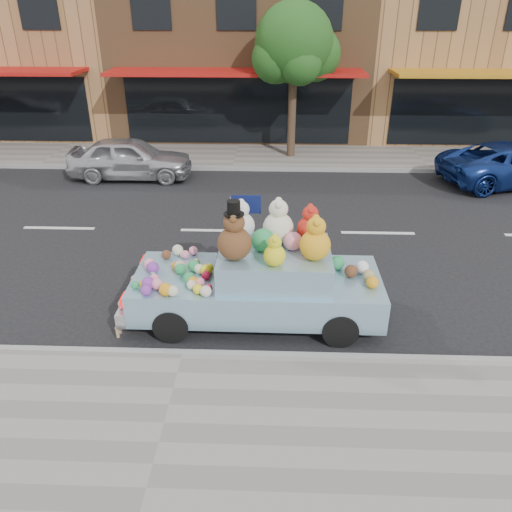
{
  "coord_description": "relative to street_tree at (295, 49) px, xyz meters",
  "views": [
    {
      "loc": [
        1.41,
        -11.34,
        5.1
      ],
      "look_at": [
        1.13,
        -3.8,
        1.25
      ],
      "focal_mm": 35.0,
      "sensor_mm": 36.0,
      "label": 1
    }
  ],
  "objects": [
    {
      "name": "far_sidewalk",
      "position": [
        -2.03,
        -0.05,
        -3.63
      ],
      "size": [
        60.0,
        3.0,
        0.12
      ],
      "primitive_type": "cube",
      "color": "gray",
      "rests_on": "ground"
    },
    {
      "name": "far_kerb",
      "position": [
        -2.03,
        -1.55,
        -3.63
      ],
      "size": [
        60.0,
        0.12,
        0.13
      ],
      "primitive_type": "cube",
      "color": "gray",
      "rests_on": "ground"
    },
    {
      "name": "storefront_right",
      "position": [
        7.97,
        5.42,
        -0.05
      ],
      "size": [
        10.0,
        9.8,
        7.3
      ],
      "color": "#A67546",
      "rests_on": "ground"
    },
    {
      "name": "street_tree",
      "position": [
        0.0,
        0.0,
        0.0
      ],
      "size": [
        3.0,
        2.7,
        5.22
      ],
      "color": "#38281C",
      "rests_on": "ground"
    },
    {
      "name": "near_kerb",
      "position": [
        -2.03,
        -11.55,
        -3.63
      ],
      "size": [
        60.0,
        0.12,
        0.13
      ],
      "primitive_type": "cube",
      "color": "gray",
      "rests_on": "ground"
    },
    {
      "name": "storefront_mid",
      "position": [
        -2.03,
        5.42,
        -0.05
      ],
      "size": [
        10.0,
        9.8,
        7.3
      ],
      "color": "olive",
      "rests_on": "ground"
    },
    {
      "name": "storefront_left",
      "position": [
        -12.03,
        5.42,
        -0.05
      ],
      "size": [
        10.0,
        9.8,
        7.3
      ],
      "color": "#A67546",
      "rests_on": "ground"
    },
    {
      "name": "car_silver",
      "position": [
        -5.21,
        -2.49,
        -3.03
      ],
      "size": [
        3.88,
        1.59,
        1.32
      ],
      "primitive_type": "imported",
      "rotation": [
        0.0,
        0.0,
        1.58
      ],
      "color": "silver",
      "rests_on": "ground"
    },
    {
      "name": "near_sidewalk",
      "position": [
        -2.03,
        -13.05,
        -3.63
      ],
      "size": [
        60.0,
        3.0,
        0.12
      ],
      "primitive_type": "cube",
      "color": "gray",
      "rests_on": "ground"
    },
    {
      "name": "ground",
      "position": [
        -2.03,
        -6.55,
        -3.69
      ],
      "size": [
        120.0,
        120.0,
        0.0
      ],
      "primitive_type": "plane",
      "color": "black",
      "rests_on": "ground"
    },
    {
      "name": "art_car",
      "position": [
        -0.86,
        -10.32,
        -2.89
      ],
      "size": [
        4.5,
        1.79,
        2.36
      ],
      "rotation": [
        0.0,
        0.0,
        -0.01
      ],
      "color": "black",
      "rests_on": "ground"
    }
  ]
}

